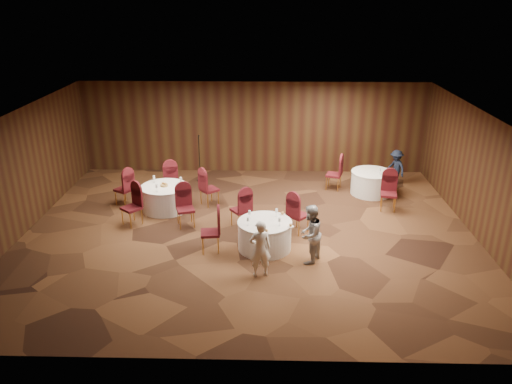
{
  "coord_description": "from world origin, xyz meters",
  "views": [
    {
      "loc": [
        0.51,
        -12.03,
        6.02
      ],
      "look_at": [
        0.2,
        0.2,
        1.1
      ],
      "focal_mm": 35.0,
      "sensor_mm": 36.0,
      "label": 1
    }
  ],
  "objects_px": {
    "table_left": "(165,198)",
    "mic_stand": "(200,168)",
    "woman_a": "(260,249)",
    "table_main": "(265,235)",
    "table_right": "(371,183)",
    "woman_b": "(310,234)",
    "man_c": "(396,167)"
  },
  "relations": [
    {
      "from": "table_right",
      "to": "table_left",
      "type": "bearing_deg",
      "value": -167.38
    },
    {
      "from": "woman_a",
      "to": "man_c",
      "type": "height_order",
      "value": "woman_a"
    },
    {
      "from": "table_main",
      "to": "table_left",
      "type": "distance_m",
      "value": 3.79
    },
    {
      "from": "table_main",
      "to": "man_c",
      "type": "distance_m",
      "value": 6.35
    },
    {
      "from": "table_right",
      "to": "man_c",
      "type": "relative_size",
      "value": 1.09
    },
    {
      "from": "woman_a",
      "to": "mic_stand",
      "type": "bearing_deg",
      "value": -82.15
    },
    {
      "from": "mic_stand",
      "to": "woman_a",
      "type": "height_order",
      "value": "mic_stand"
    },
    {
      "from": "table_left",
      "to": "man_c",
      "type": "relative_size",
      "value": 1.16
    },
    {
      "from": "man_c",
      "to": "table_main",
      "type": "bearing_deg",
      "value": -72.04
    },
    {
      "from": "mic_stand",
      "to": "woman_a",
      "type": "distance_m",
      "value": 6.51
    },
    {
      "from": "woman_a",
      "to": "woman_b",
      "type": "bearing_deg",
      "value": -161.96
    },
    {
      "from": "table_right",
      "to": "woman_b",
      "type": "relative_size",
      "value": 0.9
    },
    {
      "from": "table_main",
      "to": "woman_a",
      "type": "bearing_deg",
      "value": -94.09
    },
    {
      "from": "table_main",
      "to": "table_right",
      "type": "height_order",
      "value": "same"
    },
    {
      "from": "table_main",
      "to": "woman_b",
      "type": "distance_m",
      "value": 1.29
    },
    {
      "from": "man_c",
      "to": "mic_stand",
      "type": "bearing_deg",
      "value": -120.77
    },
    {
      "from": "table_main",
      "to": "mic_stand",
      "type": "bearing_deg",
      "value": 115.0
    },
    {
      "from": "man_c",
      "to": "table_right",
      "type": "bearing_deg",
      "value": -76.92
    },
    {
      "from": "table_main",
      "to": "table_left",
      "type": "bearing_deg",
      "value": 141.59
    },
    {
      "from": "woman_a",
      "to": "man_c",
      "type": "distance_m",
      "value": 7.4
    },
    {
      "from": "table_left",
      "to": "woman_b",
      "type": "height_order",
      "value": "woman_b"
    },
    {
      "from": "woman_a",
      "to": "woman_b",
      "type": "height_order",
      "value": "woman_b"
    },
    {
      "from": "table_left",
      "to": "mic_stand",
      "type": "bearing_deg",
      "value": 73.99
    },
    {
      "from": "table_right",
      "to": "woman_a",
      "type": "distance_m",
      "value": 6.14
    },
    {
      "from": "mic_stand",
      "to": "woman_b",
      "type": "bearing_deg",
      "value": -58.72
    },
    {
      "from": "woman_a",
      "to": "table_left",
      "type": "bearing_deg",
      "value": -63.32
    },
    {
      "from": "mic_stand",
      "to": "woman_b",
      "type": "xyz_separation_m",
      "value": [
        3.32,
        -5.47,
        0.26
      ]
    },
    {
      "from": "table_right",
      "to": "mic_stand",
      "type": "height_order",
      "value": "mic_stand"
    },
    {
      "from": "woman_a",
      "to": "table_right",
      "type": "bearing_deg",
      "value": -135.92
    },
    {
      "from": "table_right",
      "to": "woman_a",
      "type": "xyz_separation_m",
      "value": [
        -3.46,
        -5.07,
        0.31
      ]
    },
    {
      "from": "woman_b",
      "to": "man_c",
      "type": "height_order",
      "value": "woman_b"
    },
    {
      "from": "mic_stand",
      "to": "table_left",
      "type": "bearing_deg",
      "value": -106.01
    }
  ]
}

